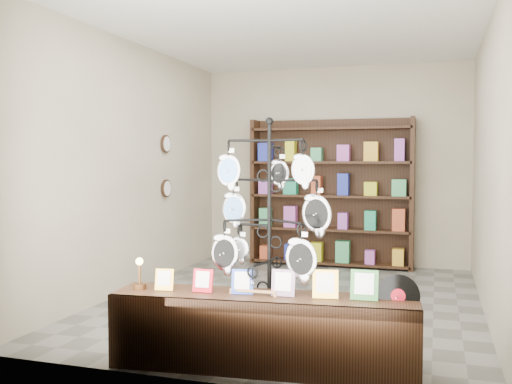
% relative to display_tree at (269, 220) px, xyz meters
% --- Properties ---
extents(ground, '(5.00, 5.00, 0.00)m').
position_rel_display_tree_xyz_m(ground, '(-0.27, 1.89, -1.10)').
color(ground, slate).
rests_on(ground, ground).
extents(room_envelope, '(5.00, 5.00, 5.00)m').
position_rel_display_tree_xyz_m(room_envelope, '(-0.27, 1.89, 0.75)').
color(room_envelope, '#C0B69A').
rests_on(room_envelope, ground).
extents(display_tree, '(0.98, 0.82, 1.90)m').
position_rel_display_tree_xyz_m(display_tree, '(0.00, 0.00, 0.00)').
color(display_tree, black).
rests_on(display_tree, ground).
extents(front_shelf, '(2.32, 0.69, 0.81)m').
position_rel_display_tree_xyz_m(front_shelf, '(0.02, -0.23, -0.82)').
color(front_shelf, black).
rests_on(front_shelf, ground).
extents(back_shelving, '(2.42, 0.36, 2.20)m').
position_rel_display_tree_xyz_m(back_shelving, '(-0.27, 4.19, -0.07)').
color(back_shelving, black).
rests_on(back_shelving, ground).
extents(wall_clocks, '(0.03, 0.24, 0.84)m').
position_rel_display_tree_xyz_m(wall_clocks, '(-2.24, 2.69, 0.40)').
color(wall_clocks, black).
rests_on(wall_clocks, ground).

